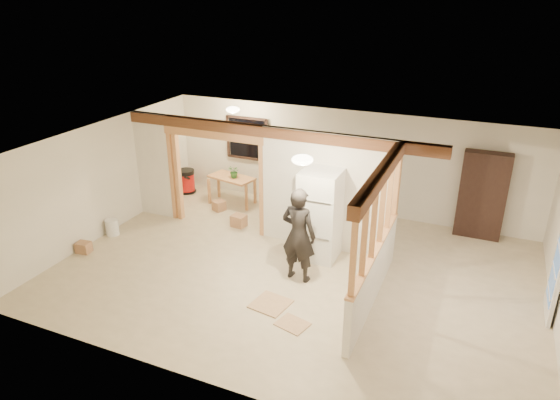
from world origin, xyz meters
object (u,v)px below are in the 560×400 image
at_px(work_table, 232,190).
at_px(bookshelf, 482,195).
at_px(refrigerator, 320,215).
at_px(woman, 299,235).
at_px(shop_vac, 186,181).

bearing_deg(work_table, bookshelf, 17.29).
distance_m(refrigerator, bookshelf, 3.68).
height_order(woman, bookshelf, bookshelf).
bearing_deg(bookshelf, shop_vac, -177.26).
height_order(shop_vac, bookshelf, bookshelf).
distance_m(woman, work_table, 3.94).
bearing_deg(refrigerator, woman, -94.88).
bearing_deg(shop_vac, refrigerator, -23.23).
bearing_deg(refrigerator, bookshelf, 37.66).
bearing_deg(refrigerator, shop_vac, 156.77).
xyz_separation_m(refrigerator, work_table, (-2.93, 1.71, -0.56)).
distance_m(refrigerator, woman, 0.97).
relative_size(refrigerator, shop_vac, 2.88).
relative_size(woman, work_table, 1.59).
xyz_separation_m(work_table, shop_vac, (-1.49, 0.19, -0.04)).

